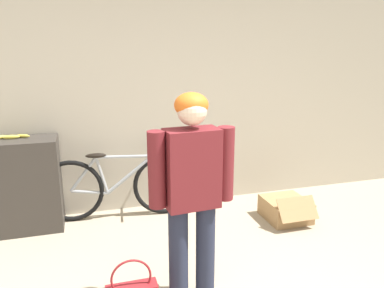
{
  "coord_description": "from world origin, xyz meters",
  "views": [
    {
      "loc": [
        -0.79,
        -1.53,
        1.86
      ],
      "look_at": [
        -0.1,
        0.86,
        1.22
      ],
      "focal_mm": 35.0,
      "sensor_mm": 36.0,
      "label": 1
    }
  ],
  "objects_px": {
    "cardboard_box": "(286,209)",
    "banana": "(11,137)",
    "person": "(192,185)",
    "bicycle": "(118,186)"
  },
  "relations": [
    {
      "from": "banana",
      "to": "bicycle",
      "type": "bearing_deg",
      "value": -2.93
    },
    {
      "from": "bicycle",
      "to": "banana",
      "type": "relative_size",
      "value": 4.66
    },
    {
      "from": "person",
      "to": "cardboard_box",
      "type": "height_order",
      "value": "person"
    },
    {
      "from": "person",
      "to": "bicycle",
      "type": "distance_m",
      "value": 1.72
    },
    {
      "from": "cardboard_box",
      "to": "person",
      "type": "bearing_deg",
      "value": -143.77
    },
    {
      "from": "bicycle",
      "to": "banana",
      "type": "height_order",
      "value": "banana"
    },
    {
      "from": "person",
      "to": "bicycle",
      "type": "height_order",
      "value": "person"
    },
    {
      "from": "bicycle",
      "to": "cardboard_box",
      "type": "distance_m",
      "value": 1.88
    },
    {
      "from": "cardboard_box",
      "to": "banana",
      "type": "bearing_deg",
      "value": 167.59
    },
    {
      "from": "banana",
      "to": "cardboard_box",
      "type": "bearing_deg",
      "value": -12.41
    }
  ]
}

